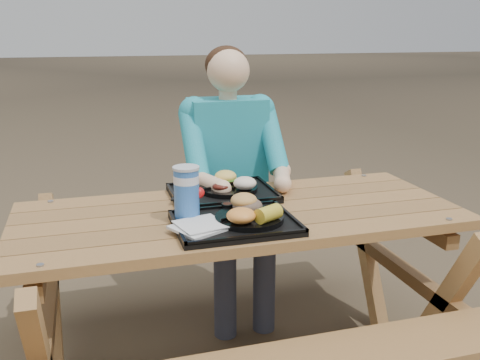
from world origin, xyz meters
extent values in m
cube|color=black|center=(-0.07, -0.17, 0.76)|extent=(0.45, 0.35, 0.02)
cube|color=black|center=(-0.02, 0.21, 0.76)|extent=(0.45, 0.35, 0.02)
cylinder|color=black|center=(-0.02, -0.18, 0.78)|extent=(0.26, 0.26, 0.02)
cylinder|color=black|center=(0.01, 0.22, 0.78)|extent=(0.26, 0.26, 0.02)
cube|color=silver|center=(-0.22, -0.21, 0.78)|extent=(0.22, 0.22, 0.02)
cylinder|color=#1651A8|center=(-0.23, -0.08, 0.87)|extent=(0.10, 0.10, 0.19)
cylinder|color=black|center=(-0.06, -0.04, 0.78)|extent=(0.05, 0.05, 0.03)
cylinder|color=gold|center=(-0.01, -0.04, 0.78)|extent=(0.05, 0.05, 0.03)
ellipsoid|color=#F7A041|center=(-0.07, -0.24, 0.82)|extent=(0.11, 0.11, 0.05)
cube|color=black|center=(-0.19, 0.23, 0.77)|extent=(0.08, 0.18, 0.01)
ellipsoid|color=#571911|center=(-0.03, 0.17, 0.81)|extent=(0.08, 0.08, 0.04)
ellipsoid|color=white|center=(0.07, 0.16, 0.82)|extent=(0.10, 0.10, 0.06)
camera|label=1|loc=(-0.58, -1.98, 1.46)|focal=40.00mm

